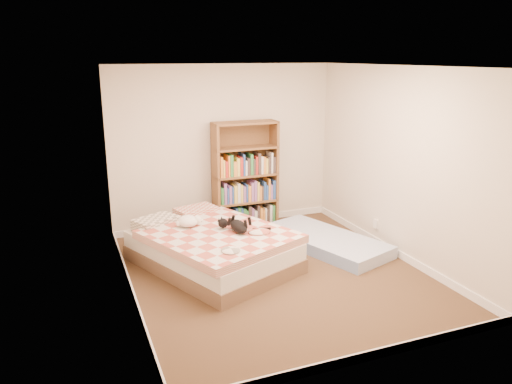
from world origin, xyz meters
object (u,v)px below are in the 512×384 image
object	(u,v)px
black_cat	(238,225)
floor_mattress	(325,241)
white_dog	(189,221)
bookshelf	(245,190)
bed	(211,246)

from	to	relation	value
black_cat	floor_mattress	bearing A→B (deg)	-38.12
white_dog	bookshelf	bearing A→B (deg)	12.12
bed	white_dog	world-z (taller)	white_dog
bookshelf	floor_mattress	xyz separation A→B (m)	(0.74, -1.25, -0.51)
bed	black_cat	distance (m)	0.47
bookshelf	black_cat	size ratio (longest dim) A/B	2.48
black_cat	white_dog	bearing A→B (deg)	99.06
floor_mattress	white_dog	world-z (taller)	white_dog
bookshelf	black_cat	world-z (taller)	bookshelf
bed	white_dog	xyz separation A→B (m)	(-0.24, 0.20, 0.31)
bed	floor_mattress	bearing A→B (deg)	-22.37
bed	bookshelf	xyz separation A→B (m)	(0.92, 1.26, 0.35)
bookshelf	white_dog	distance (m)	1.57
floor_mattress	black_cat	bearing A→B (deg)	168.90
bookshelf	white_dog	xyz separation A→B (m)	(-1.16, -1.06, -0.04)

